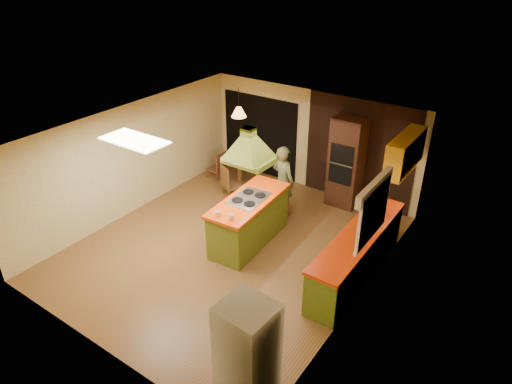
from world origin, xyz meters
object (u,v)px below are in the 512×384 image
Objects in this scene: man at (283,181)px; wall_oven at (346,162)px; canister_large at (374,210)px; kitchen_island at (249,220)px; refrigerator at (248,355)px; dining_table at (240,165)px.

wall_oven is at bearing -117.41° from man.
kitchen_island is at bearing -156.62° from canister_large.
refrigerator is 1.72× the size of dining_table.
canister_large reaches higher than kitchen_island.
kitchen_island is 3.76m from refrigerator.
canister_large is (0.06, 4.02, 0.22)m from refrigerator.
dining_table is at bearing -168.80° from wall_oven.
refrigerator is (2.21, -4.43, -0.01)m from man.
refrigerator is at bearing 127.67° from man.
man is 6.85× the size of canister_large.
wall_oven reaches higher than kitchen_island.
refrigerator reaches higher than dining_table.
refrigerator is 6.79× the size of canister_large.
wall_oven is (0.91, 2.57, 0.56)m from kitchen_island.
man reaches higher than kitchen_island.
wall_oven is at bearing 67.03° from kitchen_island.
man is 0.77× the size of wall_oven.
kitchen_island is at bearing -109.29° from wall_oven.
wall_oven is at bearing 11.01° from dining_table.
refrigerator is 5.77m from wall_oven.
refrigerator is 4.03m from canister_large.
kitchen_island is 1.28× the size of refrigerator.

